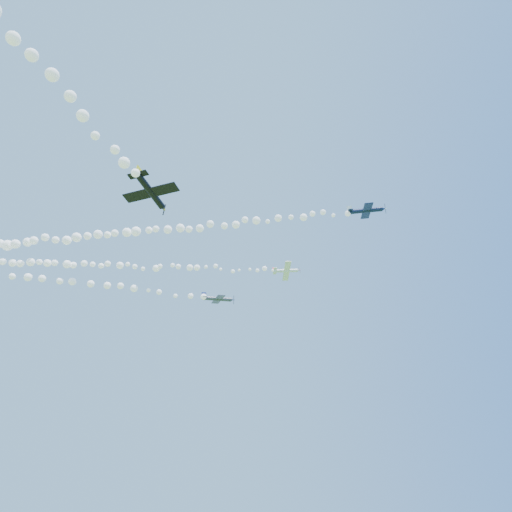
{
  "coord_description": "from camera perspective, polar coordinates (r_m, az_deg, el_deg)",
  "views": [
    {
      "loc": [
        -6.29,
        -75.06,
        2.0
      ],
      "look_at": [
        1.26,
        -7.64,
        45.88
      ],
      "focal_mm": 30.0,
      "sensor_mm": 36.0,
      "label": 1
    }
  ],
  "objects": [
    {
      "name": "plane_grey",
      "position": [
        93.59,
        -5.09,
        -5.71
      ],
      "size": [
        7.41,
        7.68,
        2.33
      ],
      "rotation": [
        0.23,
        -0.07,
        0.16
      ],
      "color": "#383D52"
    },
    {
      "name": "smoke_trail_navy",
      "position": [
        87.29,
        -12.91,
        3.4
      ],
      "size": [
        74.47,
        21.57,
        2.87
      ],
      "primitive_type": null,
      "color": "white"
    },
    {
      "name": "smoke_trail_white",
      "position": [
        93.68,
        -18.35,
        -1.23
      ],
      "size": [
        68.53,
        4.89,
        2.65
      ],
      "primitive_type": null,
      "color": "white"
    },
    {
      "name": "plane_black",
      "position": [
        52.82,
        -13.85,
        8.31
      ],
      "size": [
        6.97,
        6.58,
        2.59
      ],
      "rotation": [
        0.03,
        0.08,
        1.11
      ],
      "color": "black"
    },
    {
      "name": "plane_white",
      "position": [
        91.52,
        4.09,
        -1.96
      ],
      "size": [
        6.13,
        6.27,
        1.78
      ],
      "rotation": [
        -0.18,
        -0.08,
        -0.04
      ],
      "color": "white"
    },
    {
      "name": "plane_navy",
      "position": [
        83.16,
        14.51,
        5.9
      ],
      "size": [
        7.32,
        7.49,
        2.45
      ],
      "rotation": [
        0.29,
        -0.01,
        -0.26
      ],
      "color": "#0D173C"
    }
  ]
}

